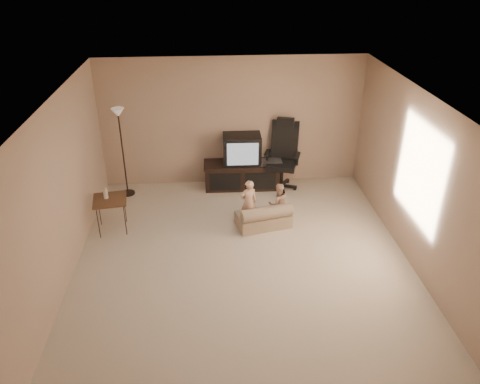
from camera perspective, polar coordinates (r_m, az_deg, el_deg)
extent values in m
plane|color=beige|center=(7.17, 0.40, -8.44)|extent=(5.50, 5.50, 0.00)
plane|color=silver|center=(6.03, 0.47, 11.08)|extent=(5.50, 5.50, 0.00)
plane|color=tan|center=(9.03, -0.97, 8.50)|extent=(5.00, 0.00, 5.00)
plane|color=tan|center=(4.27, 3.50, -16.71)|extent=(5.00, 0.00, 5.00)
plane|color=tan|center=(6.80, -21.08, -0.26)|extent=(0.00, 5.50, 5.50)
plane|color=tan|center=(7.13, 20.88, 1.12)|extent=(0.00, 5.50, 5.50)
cube|color=black|center=(9.19, 0.23, 1.98)|extent=(1.44, 0.54, 0.46)
cube|color=black|center=(9.08, 0.24, 3.46)|extent=(1.48, 0.58, 0.04)
cube|color=black|center=(8.94, -1.83, 1.23)|extent=(0.59, 0.03, 0.35)
cube|color=black|center=(8.98, 2.48, 1.34)|extent=(0.59, 0.03, 0.35)
cube|color=black|center=(8.98, 0.23, 5.27)|extent=(0.73, 0.53, 0.56)
cube|color=white|center=(8.74, 0.33, 4.62)|extent=(0.59, 0.02, 0.44)
cube|color=#BBBBBD|center=(9.06, 3.82, 3.70)|extent=(0.41, 0.29, 0.06)
cylinder|color=black|center=(9.13, 5.06, 1.97)|extent=(0.08, 0.08, 0.43)
cube|color=black|center=(9.03, 5.13, 3.39)|extent=(0.68, 0.68, 0.10)
cube|color=black|center=(9.11, 5.48, 6.34)|extent=(0.55, 0.34, 0.76)
cube|color=black|center=(8.99, 5.59, 8.45)|extent=(0.34, 0.20, 0.17)
cube|color=black|center=(8.99, 3.34, 4.77)|extent=(0.16, 0.31, 0.04)
cube|color=black|center=(8.92, 7.04, 4.40)|extent=(0.16, 0.31, 0.04)
cube|color=brown|center=(7.91, -15.60, -0.92)|extent=(0.60, 0.60, 0.03)
cylinder|color=black|center=(7.88, -16.89, -3.61)|extent=(0.01, 0.01, 0.58)
cylinder|color=black|center=(7.85, -13.84, -3.31)|extent=(0.01, 0.01, 0.58)
cylinder|color=black|center=(8.25, -16.78, -2.12)|extent=(0.01, 0.01, 0.58)
cylinder|color=black|center=(8.22, -13.86, -1.82)|extent=(0.01, 0.01, 0.58)
cylinder|color=beige|center=(7.91, -16.06, -0.25)|extent=(0.07, 0.07, 0.15)
cone|color=beige|center=(7.86, -16.15, 0.40)|extent=(0.06, 0.06, 0.05)
cylinder|color=black|center=(9.27, -13.49, -0.12)|extent=(0.26, 0.26, 0.03)
cylinder|color=black|center=(8.93, -14.05, 4.41)|extent=(0.03, 0.03, 1.61)
cone|color=beige|center=(8.65, -14.67, 9.35)|extent=(0.23, 0.23, 0.15)
cube|color=#9F856C|center=(7.97, 2.85, -3.35)|extent=(0.97, 0.68, 0.23)
cylinder|color=#9F856C|center=(7.74, 3.28, -2.57)|extent=(0.89, 0.41, 0.21)
imported|color=tan|center=(7.88, 1.05, -1.25)|extent=(0.34, 0.29, 0.81)
imported|color=tan|center=(7.97, 4.68, -1.38)|extent=(0.38, 0.25, 0.73)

